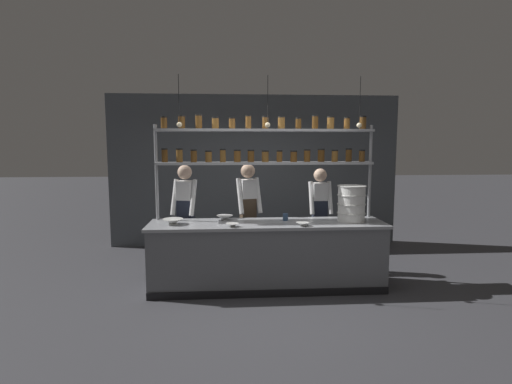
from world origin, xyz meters
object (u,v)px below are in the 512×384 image
at_px(chef_right, 320,212).
at_px(prep_bowl_near_left, 303,224).
at_px(chef_center, 248,211).
at_px(prep_bowl_center_back, 225,218).
at_px(spice_shelf_unit, 265,149).
at_px(container_stack, 351,204).
at_px(serving_cup_front, 285,217).
at_px(prep_bowl_center_front, 173,222).
at_px(prep_bowl_near_right, 232,225).
at_px(chef_left, 185,213).

distance_m(chef_right, prep_bowl_near_left, 1.13).
bearing_deg(chef_right, chef_center, -174.04).
bearing_deg(prep_bowl_near_left, prep_bowl_center_back, 153.96).
height_order(spice_shelf_unit, container_stack, spice_shelf_unit).
xyz_separation_m(chef_right, prep_bowl_near_left, (-0.46, -1.03, 0.02)).
bearing_deg(prep_bowl_center_back, container_stack, -7.71).
bearing_deg(serving_cup_front, prep_bowl_center_front, -173.82).
relative_size(container_stack, prep_bowl_near_left, 2.85).
distance_m(prep_bowl_center_front, prep_bowl_near_right, 0.82).
xyz_separation_m(prep_bowl_near_left, prep_bowl_near_right, (-0.92, 0.00, -0.00)).
xyz_separation_m(container_stack, serving_cup_front, (-0.90, 0.13, -0.20)).
relative_size(chef_center, prep_bowl_near_left, 9.63).
distance_m(prep_bowl_near_left, prep_bowl_center_back, 1.14).
bearing_deg(chef_left, prep_bowl_center_back, -17.23).
xyz_separation_m(spice_shelf_unit, serving_cup_front, (0.27, -0.20, -0.95)).
bearing_deg(prep_bowl_center_back, prep_bowl_near_left, -26.04).
xyz_separation_m(chef_right, prep_bowl_center_front, (-2.17, -0.81, 0.04)).
xyz_separation_m(chef_left, chef_right, (2.08, 0.16, -0.05)).
distance_m(spice_shelf_unit, container_stack, 1.43).
relative_size(chef_center, chef_right, 1.05).
bearing_deg(prep_bowl_center_front, serving_cup_front, 6.18).
relative_size(chef_center, prep_bowl_center_back, 7.16).
height_order(chef_right, prep_bowl_center_front, chef_right).
height_order(chef_right, prep_bowl_center_back, chef_right).
bearing_deg(container_stack, prep_bowl_center_back, 172.29).
xyz_separation_m(chef_center, chef_right, (1.13, 0.11, -0.06)).
bearing_deg(prep_bowl_center_back, chef_right, 19.65).
bearing_deg(prep_bowl_near_left, chef_left, 151.76).
height_order(container_stack, prep_bowl_center_front, container_stack).
height_order(prep_bowl_center_back, prep_bowl_near_right, prep_bowl_center_back).
distance_m(spice_shelf_unit, chef_left, 1.53).
height_order(chef_left, serving_cup_front, chef_left).
height_order(prep_bowl_near_left, prep_bowl_near_right, same).
relative_size(prep_bowl_near_left, serving_cup_front, 1.78).
bearing_deg(serving_cup_front, chef_right, 45.13).
bearing_deg(chef_left, prep_bowl_near_left, -13.63).
bearing_deg(spice_shelf_unit, chef_left, 167.07).
distance_m(container_stack, serving_cup_front, 0.93).
xyz_separation_m(chef_right, serving_cup_front, (-0.64, -0.64, 0.05)).
bearing_deg(serving_cup_front, chef_center, 133.02).
xyz_separation_m(spice_shelf_unit, chef_right, (0.90, 0.43, -1.00)).
height_order(chef_right, container_stack, chef_right).
height_order(spice_shelf_unit, prep_bowl_near_left, spice_shelf_unit).
bearing_deg(container_stack, prep_bowl_center_front, -179.12).
relative_size(chef_left, chef_center, 0.99).
relative_size(spice_shelf_unit, prep_bowl_center_front, 11.30).
bearing_deg(chef_left, serving_cup_front, -3.60).
bearing_deg(spice_shelf_unit, prep_bowl_center_back, -170.61).
height_order(chef_left, prep_bowl_near_right, chef_left).
height_order(prep_bowl_center_front, serving_cup_front, serving_cup_front).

